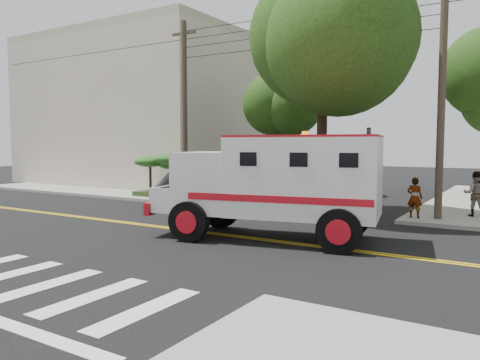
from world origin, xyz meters
The scene contains 13 objects.
ground centered at (0.00, 0.00, 0.00)m, with size 100.00×100.00×0.00m, color black.
sidewalk_nw centered at (-13.50, 13.50, 0.07)m, with size 17.00×17.00×0.15m, color gray.
building_left centered at (-15.50, 15.00, 5.15)m, with size 16.00×14.00×10.00m, color beige.
utility_pole_left centered at (-5.60, 6.00, 4.50)m, with size 0.28×0.28×9.00m, color #382D23.
utility_pole_right centered at (6.30, 6.20, 4.50)m, with size 0.28×0.28×9.00m, color #382D23.
tree_main centered at (1.94, 6.21, 7.20)m, with size 6.08×5.70×9.85m.
tree_left centered at (-2.68, 11.79, 5.73)m, with size 4.48×4.20×7.70m.
traffic_signal centered at (3.80, 5.60, 2.23)m, with size 0.15×0.18×3.60m.
accessibility_sign centered at (-6.20, 6.17, 1.37)m, with size 0.45×0.10×2.02m.
palm_planter centered at (-7.44, 6.62, 1.65)m, with size 3.52×2.63×2.36m.
armored_truck centered at (2.48, 0.27, 1.83)m, with size 7.44×3.97×3.22m.
pedestrian_a centered at (5.50, 5.96, 0.93)m, with size 0.57×0.37×1.55m, color gray.
pedestrian_b centered at (7.42, 7.62, 1.03)m, with size 0.85×0.66×1.75m, color gray.
Camera 1 is at (9.13, -12.55, 2.98)m, focal length 35.00 mm.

